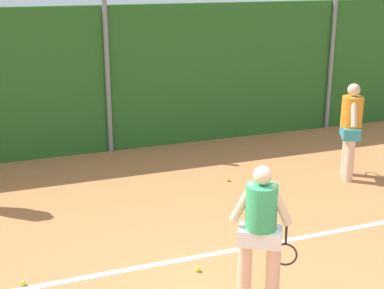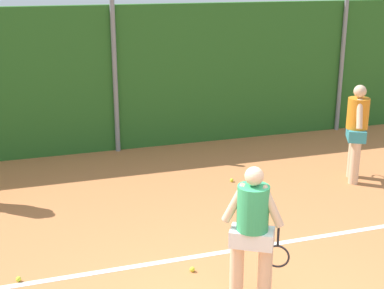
% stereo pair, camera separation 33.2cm
% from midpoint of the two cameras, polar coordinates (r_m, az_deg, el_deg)
% --- Properties ---
extents(ground_plane, '(28.45, 28.45, 0.00)m').
position_cam_midpoint_polar(ground_plane, '(7.74, 0.03, -10.81)').
color(ground_plane, '#C67542').
extents(hedge_fence_backdrop, '(18.49, 0.25, 3.02)m').
position_cam_midpoint_polar(hedge_fence_backdrop, '(11.65, -7.28, 6.70)').
color(hedge_fence_backdrop, '#286023').
rests_on(hedge_fence_backdrop, ground_plane).
extents(fence_post_center, '(0.10, 0.10, 3.20)m').
position_cam_midpoint_polar(fence_post_center, '(11.47, -7.13, 6.98)').
color(fence_post_center, gray).
rests_on(fence_post_center, ground_plane).
extents(fence_post_right, '(0.10, 0.10, 3.20)m').
position_cam_midpoint_polar(fence_post_right, '(13.50, 15.90, 8.04)').
color(fence_post_right, gray).
rests_on(fence_post_right, ground_plane).
extents(court_baseline_paint, '(13.51, 0.10, 0.01)m').
position_cam_midpoint_polar(court_baseline_paint, '(7.53, 0.65, -11.67)').
color(court_baseline_paint, white).
rests_on(court_baseline_paint, ground_plane).
extents(player_foreground_near, '(0.71, 0.50, 1.66)m').
position_cam_midpoint_polar(player_foreground_near, '(6.27, 7.81, -8.64)').
color(player_foreground_near, beige).
rests_on(player_foreground_near, ground_plane).
extents(player_midcourt, '(0.51, 0.76, 1.77)m').
position_cam_midpoint_polar(player_midcourt, '(10.33, 17.52, 1.65)').
color(player_midcourt, beige).
rests_on(player_midcourt, ground_plane).
extents(tennis_ball_1, '(0.07, 0.07, 0.07)m').
position_cam_midpoint_polar(tennis_ball_1, '(10.09, 5.07, -3.69)').
color(tennis_ball_1, '#CCDB33').
rests_on(tennis_ball_1, ground_plane).
extents(tennis_ball_2, '(0.07, 0.07, 0.07)m').
position_cam_midpoint_polar(tennis_ball_2, '(7.29, -16.21, -13.23)').
color(tennis_ball_2, '#CCDB33').
rests_on(tennis_ball_2, ground_plane).
extents(tennis_ball_4, '(0.07, 0.07, 0.07)m').
position_cam_midpoint_polar(tennis_ball_4, '(7.22, 1.37, -12.78)').
color(tennis_ball_4, '#CCDB33').
rests_on(tennis_ball_4, ground_plane).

